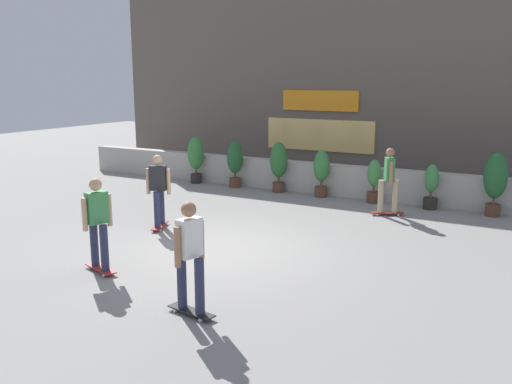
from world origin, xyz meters
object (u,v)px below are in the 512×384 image
object	(u,v)px
skater_mid_plaza	(98,221)
potted_plant_6	(495,179)
potted_plant_2	(279,163)
potted_plant_5	(431,186)
potted_plant_1	(235,161)
potted_plant_0	(196,156)
skater_foreground	(159,188)
skater_far_left	(389,178)
potted_plant_4	(374,180)
potted_plant_3	(321,170)
skater_by_wall_right	(190,254)

from	to	relation	value
skater_mid_plaza	potted_plant_6	bearing A→B (deg)	53.59
potted_plant_2	potted_plant_5	size ratio (longest dim) A/B	1.28
potted_plant_1	potted_plant_2	world-z (taller)	potted_plant_2
potted_plant_5	skater_mid_plaza	bearing A→B (deg)	-118.35
potted_plant_0	skater_foreground	distance (m)	5.48
skater_mid_plaza	skater_far_left	world-z (taller)	same
skater_far_left	skater_foreground	world-z (taller)	same
potted_plant_4	potted_plant_3	bearing A→B (deg)	180.00
potted_plant_0	potted_plant_4	size ratio (longest dim) A/B	1.26
potted_plant_6	skater_far_left	distance (m)	2.61
skater_far_left	skater_by_wall_right	bearing A→B (deg)	-96.98
potted_plant_5	potted_plant_2	bearing A→B (deg)	180.00
skater_foreground	skater_far_left	bearing A→B (deg)	41.30
skater_far_left	potted_plant_1	bearing A→B (deg)	166.97
potted_plant_2	potted_plant_4	size ratio (longest dim) A/B	1.26
potted_plant_6	skater_foreground	world-z (taller)	skater_foreground
potted_plant_0	potted_plant_2	bearing A→B (deg)	0.00
skater_foreground	potted_plant_1	bearing A→B (deg)	100.91
potted_plant_4	potted_plant_0	bearing A→B (deg)	180.00
potted_plant_1	potted_plant_5	xyz separation A→B (m)	(5.97, 0.00, -0.23)
potted_plant_2	skater_foreground	xyz separation A→B (m)	(-0.58, -4.91, 0.06)
potted_plant_0	skater_far_left	distance (m)	6.77
skater_foreground	potted_plant_5	bearing A→B (deg)	44.35
skater_far_left	skater_by_wall_right	distance (m)	7.23
potted_plant_1	skater_mid_plaza	size ratio (longest dim) A/B	0.86
potted_plant_3	potted_plant_4	distance (m)	1.56
potted_plant_0	potted_plant_4	xyz separation A→B (m)	(5.93, 0.00, -0.24)
potted_plant_4	skater_foreground	world-z (taller)	skater_foreground
potted_plant_2	skater_far_left	size ratio (longest dim) A/B	0.89
potted_plant_4	potted_plant_6	distance (m)	3.06
potted_plant_4	skater_mid_plaza	bearing A→B (deg)	-108.83
potted_plant_5	skater_foreground	distance (m)	7.04
potted_plant_0	skater_far_left	world-z (taller)	skater_far_left
potted_plant_3	potted_plant_5	size ratio (longest dim) A/B	1.15
potted_plant_2	potted_plant_3	xyz separation A→B (m)	(1.37, 0.00, -0.11)
potted_plant_4	potted_plant_6	size ratio (longest dim) A/B	0.75
potted_plant_6	potted_plant_0	bearing A→B (deg)	180.00
potted_plant_6	skater_foreground	size ratio (longest dim) A/B	0.95
potted_plant_2	skater_mid_plaza	distance (m)	7.68
potted_plant_3	potted_plant_6	bearing A→B (deg)	-0.00
potted_plant_0	potted_plant_1	xyz separation A→B (m)	(1.49, 0.00, -0.03)
potted_plant_1	potted_plant_0	bearing A→B (deg)	180.00
potted_plant_2	skater_foreground	bearing A→B (deg)	-96.72
potted_plant_6	potted_plant_5	bearing A→B (deg)	180.00
potted_plant_0	skater_far_left	bearing A→B (deg)	-10.20
potted_plant_3	skater_mid_plaza	bearing A→B (deg)	-97.92
potted_plant_4	potted_plant_5	size ratio (longest dim) A/B	1.01
potted_plant_4	skater_foreground	bearing A→B (deg)	-125.47
potted_plant_3	skater_foreground	xyz separation A→B (m)	(-1.95, -4.91, 0.17)
potted_plant_2	skater_mid_plaza	bearing A→B (deg)	-87.74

